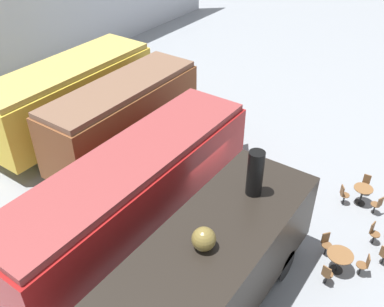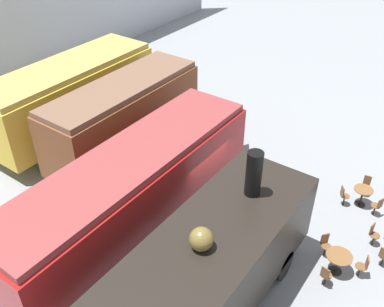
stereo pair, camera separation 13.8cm
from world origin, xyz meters
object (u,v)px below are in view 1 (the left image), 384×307
Objects in this scene: cafe_table_near at (362,192)px; cafe_chair_0 at (366,183)px; visitor_person at (269,198)px; steam_locomotive at (211,267)px; cafe_table_mid at (339,258)px; passenger_coach_vintage at (70,95)px; passenger_coach_wooden at (124,116)px; streamlined_locomotive at (148,178)px.

cafe_chair_0 is (0.74, 0.08, -0.06)m from cafe_table_near.
visitor_person is (-3.51, 2.65, 0.38)m from cafe_chair_0.
steam_locomotive is at bearing -174.17° from visitor_person.
cafe_table_near is 3.85m from cafe_table_mid.
cafe_table_near is 0.89× the size of cafe_chair_0.
steam_locomotive is (-4.69, -11.07, -0.23)m from passenger_coach_vintage.
cafe_table_mid is at bearing -173.86° from cafe_table_near.
passenger_coach_wooden is 10.38m from cafe_table_near.
cafe_chair_0 is at bearing -69.83° from passenger_coach_wooden.
cafe_chair_0 is (8.27, -2.16, -1.39)m from steam_locomotive.
visitor_person is (1.06, 3.14, 0.30)m from cafe_table_mid.
passenger_coach_wooden is 4.66× the size of visitor_person.
visitor_person is (0.08, -7.13, -1.21)m from passenger_coach_wooden.
steam_locomotive reaches higher than cafe_table_mid.
steam_locomotive reaches higher than cafe_chair_0.
cafe_table_near is at bearing -73.84° from passenger_coach_wooden.
steam_locomotive reaches higher than passenger_coach_wooden.
passenger_coach_wooden is 10.42m from cafe_table_mid.
passenger_coach_wooden is at bearing -90.16° from passenger_coach_vintage.
cafe_chair_0 is at bearing -37.03° from visitor_person.
cafe_table_mid is (-3.83, -0.41, 0.02)m from cafe_table_near.
passenger_coach_vintage is 0.70× the size of streamlined_locomotive.
cafe_chair_0 is at bearing -43.81° from streamlined_locomotive.
cafe_chair_0 reaches higher than cafe_table_near.
steam_locomotive is 4.74m from cafe_table_mid.
cafe_chair_0 is at bearing -14.66° from steam_locomotive.
cafe_table_mid is (-0.98, -10.27, -1.50)m from passenger_coach_wooden.
passenger_coach_wooden is at bearing 53.23° from streamlined_locomotive.
visitor_person is at bearing -50.49° from streamlined_locomotive.
steam_locomotive is at bearing -20.85° from cafe_chair_0.
steam_locomotive is 5.03× the size of visitor_person.
passenger_coach_vintage reaches higher than visitor_person.
streamlined_locomotive is at bearing -111.16° from passenger_coach_vintage.
steam_locomotive is at bearing -116.08° from streamlined_locomotive.
steam_locomotive reaches higher than streamlined_locomotive.
cafe_table_near is 0.47× the size of visitor_person.
cafe_table_mid is at bearing -95.43° from passenger_coach_wooden.
cafe_table_near is (2.86, -9.86, -1.52)m from passenger_coach_wooden.
passenger_coach_vintage reaches higher than cafe_chair_0.
passenger_coach_vintage reaches higher than streamlined_locomotive.
passenger_coach_wooden reaches higher than cafe_table_mid.
cafe_table_mid is at bearing -94.11° from passenger_coach_vintage.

